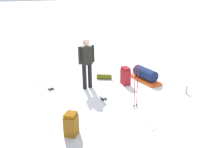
{
  "coord_description": "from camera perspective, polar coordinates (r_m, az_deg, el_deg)",
  "views": [
    {
      "loc": [
        2.2,
        7.05,
        3.47
      ],
      "look_at": [
        0.0,
        0.0,
        0.7
      ],
      "focal_mm": 40.5,
      "sensor_mm": 36.0,
      "label": 1
    }
  ],
  "objects": [
    {
      "name": "backpack_bright",
      "position": [
        6.13,
        -9.21,
        -11.12
      ],
      "size": [
        0.4,
        0.41,
        0.57
      ],
      "color": "brown",
      "rests_on": "ground_plane"
    },
    {
      "name": "ski_poles_planted_near",
      "position": [
        7.11,
        5.44,
        -2.5
      ],
      "size": [
        0.16,
        0.1,
        1.25
      ],
      "color": "maroon",
      "rests_on": "ground_plane"
    },
    {
      "name": "thermos_bottle",
      "position": [
        8.49,
        16.47,
        -3.51
      ],
      "size": [
        0.07,
        0.07,
        0.26
      ],
      "primitive_type": "cylinder",
      "color": "#AAB8B6",
      "rests_on": "ground_plane"
    },
    {
      "name": "backpack_large_dark",
      "position": [
        8.84,
        3.06,
        -0.45
      ],
      "size": [
        0.27,
        0.39,
        0.63
      ],
      "color": "maroon",
      "rests_on": "ground_plane"
    },
    {
      "name": "sleeping_mat_rolled",
      "position": [
        9.36,
        -1.78,
        -0.61
      ],
      "size": [
        0.58,
        0.38,
        0.18
      ],
      "primitive_type": "cylinder",
      "rotation": [
        0.0,
        1.57,
        2.74
      ],
      "color": "#505A12",
      "rests_on": "ground_plane"
    },
    {
      "name": "ski_pair_near",
      "position": [
        8.71,
        -13.57,
        -3.45
      ],
      "size": [
        1.13,
        1.77,
        0.05
      ],
      "color": "silver",
      "rests_on": "ground_plane"
    },
    {
      "name": "gear_sled",
      "position": [
        9.23,
        7.51,
        -0.21
      ],
      "size": [
        0.81,
        1.44,
        0.49
      ],
      "color": "#E5531A",
      "rests_on": "ground_plane"
    },
    {
      "name": "skier_standing",
      "position": [
        8.34,
        -5.75,
        2.9
      ],
      "size": [
        0.56,
        0.29,
        1.7
      ],
      "color": "black",
      "rests_on": "ground_plane"
    },
    {
      "name": "ski_pair_far",
      "position": [
        7.78,
        -1.82,
        -5.83
      ],
      "size": [
        0.24,
        1.74,
        0.05
      ],
      "color": "silver",
      "rests_on": "ground_plane"
    },
    {
      "name": "ground_plane",
      "position": [
        8.16,
        0.0,
        -4.61
      ],
      "size": [
        80.0,
        80.0,
        0.0
      ],
      "primitive_type": "plane",
      "color": "white"
    }
  ]
}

